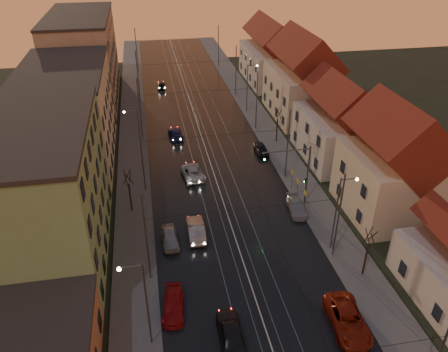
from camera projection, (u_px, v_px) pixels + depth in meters
ground at (271, 347)px, 32.69m from camera, size 160.00×160.00×0.00m
road at (199, 130)px, 66.62m from camera, size 16.00×120.00×0.04m
sidewalk_left at (133, 135)px, 65.01m from camera, size 4.00×120.00×0.15m
sidewalk_right at (263, 125)px, 68.17m from camera, size 4.00×120.00×0.15m
tram_rail_0 at (185, 131)px, 66.25m from camera, size 0.06×120.00×0.03m
tram_rail_1 at (194, 130)px, 66.48m from camera, size 0.06×120.00×0.03m
tram_rail_2 at (204, 129)px, 66.72m from camera, size 0.06×120.00×0.03m
tram_rail_3 at (214, 129)px, 66.95m from camera, size 0.06×120.00×0.03m
apartment_left_1 at (41, 198)px, 38.52m from camera, size 10.00×18.00×13.00m
apartment_left_2 at (69, 117)px, 55.74m from camera, size 10.00×20.00×12.00m
apartment_left_3 at (84, 59)px, 75.60m from camera, size 10.00×24.00×14.00m
house_right_1 at (392, 168)px, 45.35m from camera, size 8.67×10.20×10.80m
house_right_2 at (340, 125)px, 56.79m from camera, size 9.18×12.24×9.20m
house_right_3 at (302, 81)px, 68.93m from camera, size 9.18×14.28×11.50m
house_right_4 at (271, 56)px, 84.59m from camera, size 9.18×16.32×10.00m
catenary_pole_l_1 at (146, 239)px, 36.70m from camera, size 0.16×0.16×9.00m
catenary_pole_r_1 at (339, 217)px, 39.41m from camera, size 0.16×0.16×9.00m
catenary_pole_l_2 at (142, 157)px, 49.42m from camera, size 0.16×0.16×9.00m
catenary_pole_r_2 at (288, 145)px, 52.14m from camera, size 0.16×0.16×9.00m
catenary_pole_l_3 at (140, 109)px, 62.15m from camera, size 0.16×0.16×9.00m
catenary_pole_r_3 at (257, 101)px, 64.87m from camera, size 0.16×0.16×9.00m
catenary_pole_l_4 at (138, 77)px, 74.88m from camera, size 0.16×0.16×9.00m
catenary_pole_r_4 at (236, 71)px, 77.59m from camera, size 0.16×0.16×9.00m
catenary_pole_l_5 at (137, 50)px, 90.15m from camera, size 0.16×0.16×9.00m
catenary_pole_r_5 at (219, 47)px, 92.87m from camera, size 0.16×0.16×9.00m
street_lamp_0 at (142, 297)px, 30.48m from camera, size 1.75×0.32×8.00m
street_lamp_1 at (340, 207)px, 40.15m from camera, size 1.75×0.32×8.00m
street_lamp_2 at (137, 133)px, 54.24m from camera, size 1.75×0.32×8.00m
street_lamp_3 at (249, 83)px, 70.69m from camera, size 1.75×0.32×8.00m
traffic_light_mast at (299, 169)px, 46.90m from camera, size 5.30×0.32×7.20m
bare_tree_0 at (130, 192)px, 46.79m from camera, size 1.09×1.09×5.11m
bare_tree_1 at (367, 253)px, 38.14m from camera, size 1.09×1.09×5.11m
bare_tree_2 at (277, 126)px, 61.93m from camera, size 1.09×1.09×5.11m
driving_car_0 at (231, 331)px, 33.00m from camera, size 1.91×4.57×1.55m
driving_car_1 at (196, 229)px, 43.94m from camera, size 1.74×4.75×1.55m
driving_car_2 at (192, 172)px, 54.13m from camera, size 2.88×5.31×1.41m
driving_car_3 at (175, 134)px, 64.04m from camera, size 2.15×4.59×1.29m
driving_car_4 at (161, 85)px, 82.99m from camera, size 1.67×3.66×1.22m
parked_left_2 at (173, 306)px, 35.43m from camera, size 2.16×4.38×1.22m
parked_left_3 at (170, 237)px, 42.95m from camera, size 1.77×4.05×1.36m
parked_right_0 at (348, 320)px, 33.97m from camera, size 3.01×5.76×1.55m
parked_right_1 at (297, 207)px, 47.69m from camera, size 2.01×4.34×1.23m
parked_right_2 at (261, 149)px, 59.63m from camera, size 1.54×3.78×1.29m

